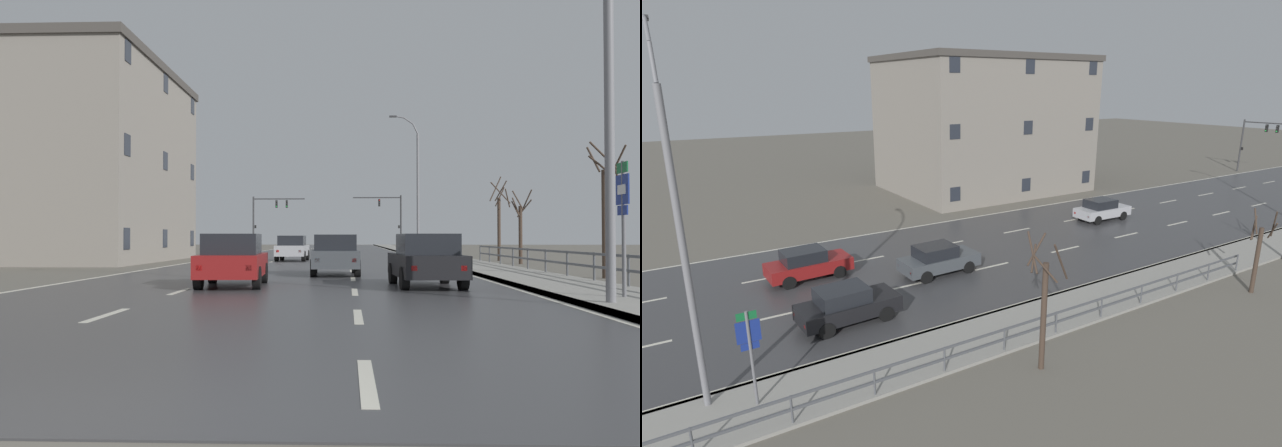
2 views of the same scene
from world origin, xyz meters
The scene contains 12 objects.
ground_plane centered at (0.00, 48.00, -0.06)m, with size 160.00×160.00×0.12m.
guardrail centered at (9.85, 18.79, 0.71)m, with size 0.07×30.36×1.00m.
street_lamp_foreground centered at (7.41, 9.24, 5.56)m, with size 2.87×0.24×11.43m.
highway_sign centered at (8.39, 10.52, 2.05)m, with size 0.09×0.68×3.20m.
traffic_signal_left centered at (-6.48, 65.43, 4.05)m, with size 5.59×0.36×5.83m.
car_distant centered at (-1.25, 14.72, 0.80)m, with size 1.99×4.18×1.57m.
car_far_right centered at (1.67, 20.66, 0.80)m, with size 1.93×4.15×1.57m.
car_far_left centered at (4.45, 14.78, 0.80)m, with size 2.01×4.19×1.57m.
car_mid_centre centered at (-1.26, 35.94, 0.80)m, with size 1.93×4.15×1.57m.
brick_building centered at (-15.54, 35.21, 6.02)m, with size 13.29×16.75×12.01m.
bare_tree_near centered at (11.35, 19.24, 2.32)m, with size 1.33×1.38×4.88m.
bare_tree_mid centered at (11.68, 32.05, 1.92)m, with size 1.11×1.17×4.11m.
Camera 2 is at (22.66, 8.91, 9.46)m, focal length 27.61 mm.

